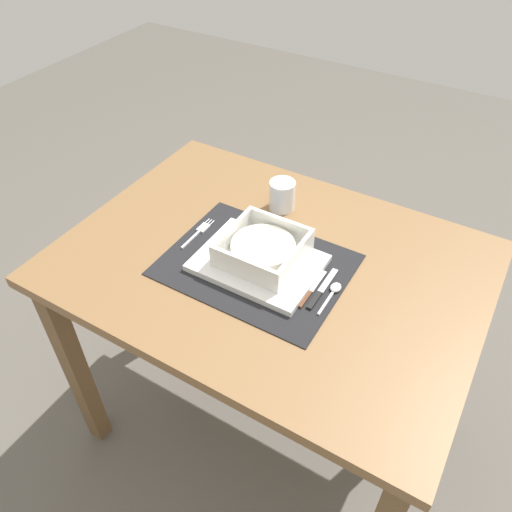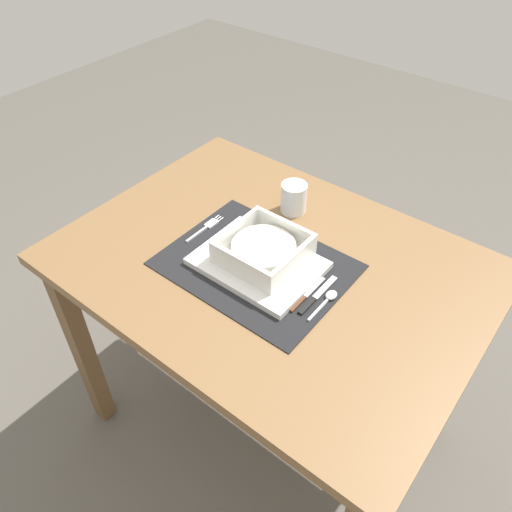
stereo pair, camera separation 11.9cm
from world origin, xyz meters
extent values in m
plane|color=#59544C|center=(0.00, 0.00, 0.00)|extent=(6.00, 6.00, 0.00)
cube|color=brown|center=(0.00, 0.00, 0.73)|extent=(1.01, 0.74, 0.03)
cube|color=brown|center=(-0.45, -0.32, 0.36)|extent=(0.05, 0.05, 0.71)
cube|color=brown|center=(-0.45, 0.32, 0.36)|extent=(0.05, 0.05, 0.71)
cube|color=brown|center=(0.45, 0.32, 0.36)|extent=(0.05, 0.05, 0.71)
cube|color=black|center=(-0.02, -0.04, 0.74)|extent=(0.43, 0.33, 0.00)
cube|color=white|center=(-0.01, -0.04, 0.75)|extent=(0.29, 0.21, 0.02)
cube|color=white|center=(-0.01, -0.02, 0.77)|extent=(0.18, 0.18, 0.01)
cube|color=white|center=(-0.10, -0.02, 0.79)|extent=(0.01, 0.18, 0.05)
cube|color=white|center=(0.07, -0.02, 0.79)|extent=(0.01, 0.18, 0.05)
cube|color=white|center=(-0.01, -0.10, 0.79)|extent=(0.16, 0.01, 0.05)
cube|color=white|center=(-0.01, 0.07, 0.79)|extent=(0.16, 0.01, 0.05)
cylinder|color=silver|center=(-0.01, -0.02, 0.78)|extent=(0.15, 0.15, 0.03)
cube|color=silver|center=(-0.21, -0.04, 0.75)|extent=(0.01, 0.08, 0.00)
cube|color=silver|center=(-0.21, 0.01, 0.75)|extent=(0.02, 0.04, 0.00)
cylinder|color=silver|center=(-0.21, 0.04, 0.75)|extent=(0.00, 0.02, 0.00)
cylinder|color=silver|center=(-0.21, 0.04, 0.75)|extent=(0.00, 0.02, 0.00)
cylinder|color=silver|center=(-0.20, 0.04, 0.75)|extent=(0.00, 0.02, 0.00)
cube|color=silver|center=(0.18, -0.07, 0.75)|extent=(0.01, 0.08, 0.00)
ellipsoid|color=silver|center=(0.18, -0.01, 0.75)|extent=(0.02, 0.03, 0.01)
cube|color=black|center=(0.15, -0.07, 0.75)|extent=(0.01, 0.05, 0.01)
cube|color=silver|center=(0.15, 0.00, 0.75)|extent=(0.01, 0.09, 0.00)
cube|color=#59331E|center=(0.13, -0.08, 0.75)|extent=(0.01, 0.05, 0.01)
cube|color=silver|center=(0.13, -0.01, 0.75)|extent=(0.01, 0.08, 0.00)
cylinder|color=white|center=(-0.08, 0.20, 0.78)|extent=(0.07, 0.07, 0.08)
cylinder|color=gold|center=(-0.08, 0.20, 0.76)|extent=(0.06, 0.06, 0.04)
camera|label=1|loc=(0.43, -0.79, 1.57)|focal=35.38mm
camera|label=2|loc=(0.53, -0.72, 1.57)|focal=35.38mm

